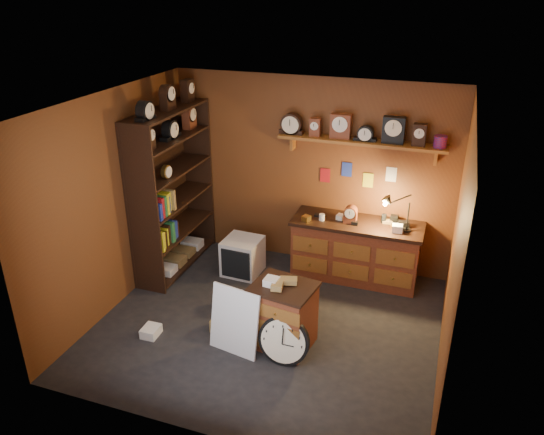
{
  "coord_description": "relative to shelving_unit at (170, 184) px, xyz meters",
  "views": [
    {
      "loc": [
        1.81,
        -5.04,
        3.87
      ],
      "look_at": [
        -0.07,
        0.35,
        1.28
      ],
      "focal_mm": 35.0,
      "sensor_mm": 36.0,
      "label": 1
    }
  ],
  "objects": [
    {
      "name": "room_shell",
      "position": [
        1.84,
        -0.87,
        0.47
      ],
      "size": [
        4.02,
        3.62,
        2.71
      ],
      "color": "brown",
      "rests_on": "ground"
    },
    {
      "name": "floor_box_c",
      "position": [
        1.27,
        -0.78,
        -1.16
      ],
      "size": [
        0.3,
        0.27,
        0.19
      ],
      "primitive_type": "cube",
      "rotation": [
        0.0,
        0.0,
        0.28
      ],
      "color": "olive",
      "rests_on": "ground"
    },
    {
      "name": "white_panel",
      "position": [
        1.6,
        -1.55,
        -1.25
      ],
      "size": [
        0.62,
        0.27,
        0.79
      ],
      "primitive_type": "cube",
      "rotation": [
        -0.17,
        0.0,
        -0.18
      ],
      "color": "silver",
      "rests_on": "ground"
    },
    {
      "name": "shelving_unit",
      "position": [
        0.0,
        0.0,
        0.0
      ],
      "size": [
        0.47,
        1.6,
        2.58
      ],
      "color": "black",
      "rests_on": "ground"
    },
    {
      "name": "mini_fridge",
      "position": [
        1.02,
        0.09,
        -0.99
      ],
      "size": [
        0.52,
        0.54,
        0.52
      ],
      "rotation": [
        0.0,
        0.0,
        -0.05
      ],
      "color": "silver",
      "rests_on": "ground"
    },
    {
      "name": "floor",
      "position": [
        1.79,
        -0.98,
        -1.25
      ],
      "size": [
        4.0,
        4.0,
        0.0
      ],
      "primitive_type": "plane",
      "color": "black",
      "rests_on": "ground"
    },
    {
      "name": "floor_box_b",
      "position": [
        0.55,
        -1.64,
        -1.2
      ],
      "size": [
        0.19,
        0.23,
        0.11
      ],
      "primitive_type": "cube",
      "rotation": [
        0.0,
        0.0,
        0.03
      ],
      "color": "white",
      "rests_on": "ground"
    },
    {
      "name": "big_round_clock",
      "position": [
        2.18,
        -1.56,
        -0.97
      ],
      "size": [
        0.57,
        0.18,
        0.57
      ],
      "color": "black",
      "rests_on": "ground"
    },
    {
      "name": "floor_box_a",
      "position": [
        1.31,
        -1.26,
        -1.18
      ],
      "size": [
        0.25,
        0.21,
        0.15
      ],
      "primitive_type": "cube",
      "rotation": [
        0.0,
        0.0,
        0.0
      ],
      "color": "olive",
      "rests_on": "ground"
    },
    {
      "name": "workbench",
      "position": [
        2.55,
        0.49,
        -0.78
      ],
      "size": [
        1.77,
        0.66,
        1.36
      ],
      "color": "brown",
      "rests_on": "ground"
    },
    {
      "name": "low_cabinet",
      "position": [
        2.07,
        -1.27,
        -0.83
      ],
      "size": [
        0.76,
        0.67,
        0.86
      ],
      "rotation": [
        0.0,
        0.0,
        -0.15
      ],
      "color": "brown",
      "rests_on": "ground"
    }
  ]
}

